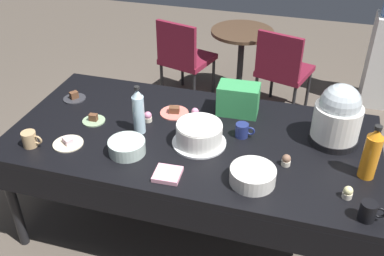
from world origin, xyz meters
TOP-DOWN VIEW (x-y plane):
  - ground at (0.00, 0.00)m, footprint 9.00×9.00m
  - potluck_table at (0.00, 0.00)m, footprint 2.20×1.10m
  - frosted_layer_cake at (0.07, -0.07)m, footprint 0.32×0.32m
  - slow_cooker at (0.82, 0.17)m, footprint 0.28×0.28m
  - glass_salad_bowl at (-0.30, -0.27)m, footprint 0.21×0.21m
  - ceramic_snack_bowl at (0.42, -0.33)m, footprint 0.24×0.24m
  - dessert_plate_charcoal at (-0.90, 0.19)m, footprint 0.15×0.15m
  - dessert_plate_coral at (-0.18, 0.21)m, footprint 0.19×0.19m
  - dessert_plate_cream at (-0.67, -0.30)m, footprint 0.18×0.18m
  - dessert_plate_sage at (-0.64, -0.03)m, footprint 0.14×0.14m
  - cupcake_lemon at (-0.31, 0.07)m, footprint 0.05×0.05m
  - cupcake_vanilla at (0.57, -0.14)m, footprint 0.05×0.05m
  - cupcake_cocoa at (-0.04, 0.20)m, footprint 0.05×0.05m
  - cupcake_rose at (0.90, -0.31)m, footprint 0.05×0.05m
  - cupcake_berry at (0.78, 0.45)m, footprint 0.05×0.05m
  - soda_bottle_water at (-0.31, -0.05)m, footprint 0.07×0.07m
  - soda_bottle_orange_juice at (0.99, -0.11)m, footprint 0.09×0.09m
  - coffee_mug_navy at (0.29, 0.07)m, footprint 0.12×0.08m
  - coffee_mug_black at (0.98, -0.45)m, footprint 0.12×0.08m
  - coffee_mug_tan at (-0.87, -0.37)m, footprint 0.13×0.08m
  - soda_carton at (0.21, 0.33)m, footprint 0.27×0.17m
  - paper_napkin_stack at (-0.02, -0.41)m, footprint 0.15×0.15m
  - maroon_chair_left at (-0.57, 1.66)m, footprint 0.54×0.54m
  - maroon_chair_right at (0.38, 1.66)m, footprint 0.55×0.55m
  - round_cafe_table at (-0.05, 1.88)m, footprint 0.60×0.60m

SIDE VIEW (x-z plane):
  - ground at x=0.00m, z-range 0.00..0.00m
  - maroon_chair_left at x=-0.57m, z-range 0.07..0.92m
  - maroon_chair_right at x=0.38m, z-range 0.07..0.92m
  - round_cafe_table at x=-0.05m, z-range 0.14..0.86m
  - potluck_table at x=0.00m, z-range 0.31..1.06m
  - dessert_plate_cream at x=-0.67m, z-range 0.74..0.78m
  - dessert_plate_coral at x=-0.18m, z-range 0.74..0.79m
  - paper_napkin_stack at x=-0.02m, z-range 0.75..0.77m
  - dessert_plate_sage at x=-0.64m, z-range 0.74..0.79m
  - dessert_plate_charcoal at x=-0.90m, z-range 0.74..0.79m
  - cupcake_lemon at x=-0.31m, z-range 0.75..0.82m
  - cupcake_vanilla at x=0.57m, z-range 0.75..0.82m
  - cupcake_cocoa at x=-0.04m, z-range 0.75..0.82m
  - cupcake_rose at x=0.90m, z-range 0.75..0.82m
  - cupcake_berry at x=0.78m, z-range 0.75..0.82m
  - glass_salad_bowl at x=-0.30m, z-range 0.75..0.83m
  - coffee_mug_navy at x=0.29m, z-range 0.75..0.84m
  - ceramic_snack_bowl at x=0.42m, z-range 0.75..0.84m
  - coffee_mug_tan at x=-0.87m, z-range 0.75..0.84m
  - coffee_mug_black at x=0.98m, z-range 0.75..0.85m
  - frosted_layer_cake at x=0.07m, z-range 0.75..0.88m
  - soda_carton at x=0.21m, z-range 0.75..0.95m
  - soda_bottle_water at x=-0.31m, z-range 0.74..1.05m
  - soda_bottle_orange_juice at x=0.99m, z-range 0.74..1.05m
  - slow_cooker at x=0.82m, z-range 0.74..1.11m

